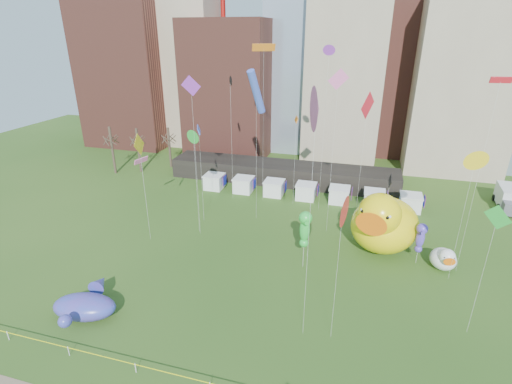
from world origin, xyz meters
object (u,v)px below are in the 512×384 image
(big_duck, at_px, (383,223))
(seahorse_purple, at_px, (421,236))
(small_duck, at_px, (444,258))
(whale_inflatable, at_px, (86,305))
(seahorse_green, at_px, (305,227))
(box_truck, at_px, (509,198))

(big_duck, bearing_deg, seahorse_purple, -6.03)
(small_duck, height_order, whale_inflatable, small_duck)
(big_duck, bearing_deg, whale_inflatable, -124.58)
(big_duck, relative_size, seahorse_green, 1.68)
(whale_inflatable, height_order, box_truck, box_truck)
(seahorse_green, relative_size, whale_inflatable, 0.91)
(small_duck, bearing_deg, box_truck, 53.26)
(big_duck, relative_size, small_duck, 2.93)
(small_duck, distance_m, box_truck, 22.57)
(small_duck, xyz_separation_m, whale_inflatable, (-31.97, -16.84, -0.15))
(big_duck, xyz_separation_m, box_truck, (17.86, 17.30, -2.07))
(seahorse_purple, bearing_deg, seahorse_green, -160.20)
(small_duck, distance_m, seahorse_green, 15.47)
(seahorse_purple, bearing_deg, whale_inflatable, -148.98)
(whale_inflatable, bearing_deg, big_duck, 26.24)
(seahorse_purple, height_order, whale_inflatable, seahorse_purple)
(seahorse_purple, distance_m, box_truck, 23.75)
(small_duck, bearing_deg, big_duck, 155.05)
(seahorse_green, bearing_deg, box_truck, 25.21)
(small_duck, height_order, box_truck, box_truck)
(seahorse_green, bearing_deg, big_duck, 19.55)
(small_duck, relative_size, seahorse_green, 0.57)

